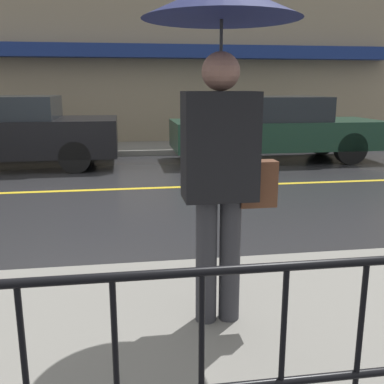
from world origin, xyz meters
name	(u,v)px	position (x,y,z in m)	size (l,w,h in m)	color
ground_plane	(82,191)	(0.00, 0.00, 0.00)	(80.00, 80.00, 0.00)	#262628
sidewalk_near	(14,361)	(0.00, -4.90, 0.07)	(28.00, 2.60, 0.14)	gray
sidewalk_far	(96,149)	(0.00, 4.54, 0.07)	(28.00, 1.89, 0.14)	gray
lane_marking	(82,190)	(0.00, 0.00, 0.00)	(25.20, 0.12, 0.01)	gold
building_storefront	(94,48)	(0.00, 5.61, 2.69)	(28.00, 0.85, 5.38)	gray
pedestrian	(222,76)	(1.31, -4.70, 1.76)	(0.95, 0.95, 2.16)	#333338
car_black	(9,131)	(-1.65, 2.45, 0.77)	(4.38, 1.89, 1.49)	black
car_dark_green	(274,128)	(4.12, 2.45, 0.76)	(4.73, 1.73, 1.46)	#193828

